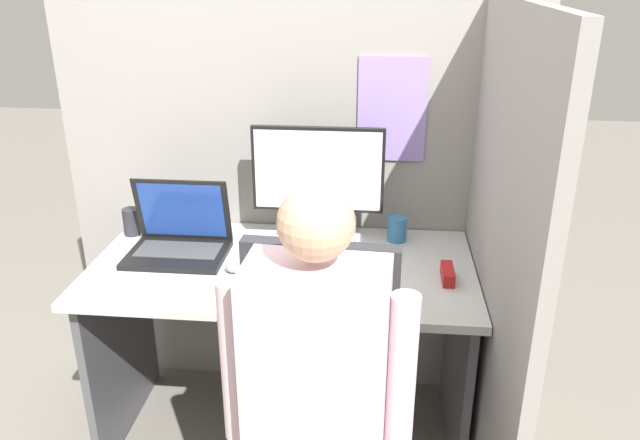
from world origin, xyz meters
name	(u,v)px	position (x,y,z in m)	size (l,w,h in m)	color
cubicle_panel_back	(297,205)	(0.00, 0.74, 0.84)	(1.87, 0.05, 1.67)	gray
cubicle_panel_right	(489,262)	(0.71, 0.29, 0.83)	(0.04, 1.36, 1.67)	gray
desk	(284,311)	(0.00, 0.36, 0.56)	(1.37, 0.71, 0.76)	#B7B7B2
paper_box	(318,234)	(0.11, 0.55, 0.79)	(0.28, 0.25, 0.07)	white
monitor	(318,175)	(0.11, 0.56, 1.03)	(0.49, 0.18, 0.39)	black
laptop	(179,240)	(-0.39, 0.41, 0.81)	(0.36, 0.26, 0.27)	black
mouse	(236,268)	(-0.15, 0.27, 0.77)	(0.07, 0.05, 0.04)	gray
stapler	(448,274)	(0.58, 0.29, 0.78)	(0.04, 0.13, 0.04)	#A31919
carrot_toy	(282,278)	(0.02, 0.20, 0.78)	(0.05, 0.15, 0.05)	orange
office_chair	(318,440)	(0.19, -0.26, 0.53)	(0.53, 0.57, 1.06)	#2D2D33
person	(315,417)	(0.20, -0.43, 0.75)	(0.48, 0.47, 1.32)	#282D4C
coffee_mug	(397,229)	(0.41, 0.60, 0.81)	(0.07, 0.07, 0.10)	teal
pen_cup	(131,222)	(-0.63, 0.56, 0.81)	(0.06, 0.06, 0.11)	#28282D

